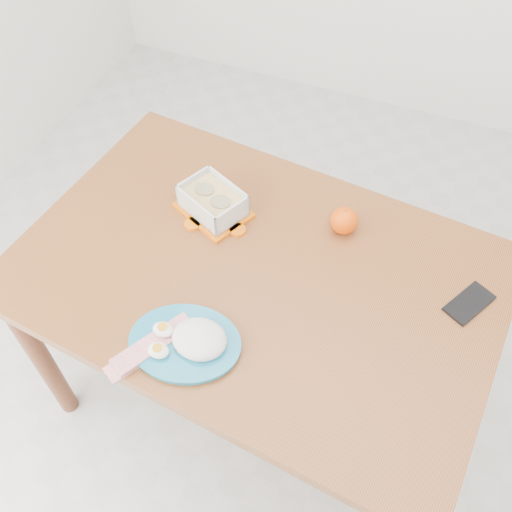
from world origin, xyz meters
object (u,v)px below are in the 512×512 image
at_px(dining_table, 256,290).
at_px(food_container, 213,202).
at_px(orange_fruit, 344,221).
at_px(rice_plate, 189,340).
at_px(smartphone, 469,303).

relative_size(dining_table, food_container, 5.57).
height_order(dining_table, orange_fruit, orange_fruit).
height_order(orange_fruit, rice_plate, orange_fruit).
xyz_separation_m(food_container, orange_fruit, (0.36, 0.07, -0.00)).
distance_m(food_container, rice_plate, 0.44).
bearing_deg(food_container, orange_fruit, 36.15).
bearing_deg(food_container, dining_table, -12.95).
xyz_separation_m(dining_table, rice_plate, (-0.06, -0.27, 0.12)).
height_order(food_container, smartphone, food_container).
distance_m(rice_plate, smartphone, 0.71).
xyz_separation_m(dining_table, food_container, (-0.19, 0.15, 0.13)).
xyz_separation_m(food_container, smartphone, (0.73, -0.05, -0.04)).
bearing_deg(orange_fruit, dining_table, -127.85).
height_order(food_container, orange_fruit, food_container).
bearing_deg(smartphone, food_container, -154.96).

